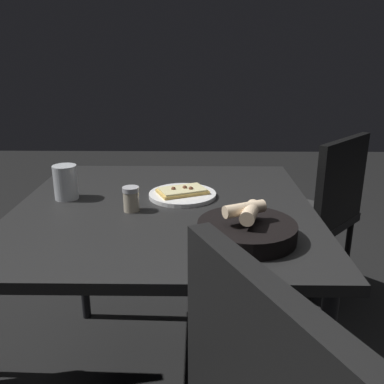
{
  "coord_description": "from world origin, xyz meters",
  "views": [
    {
      "loc": [
        -1.29,
        -0.11,
        1.21
      ],
      "look_at": [
        0.01,
        -0.09,
        0.78
      ],
      "focal_mm": 39.18,
      "sensor_mm": 36.0,
      "label": 1
    }
  ],
  "objects_px": {
    "dining_table": "(165,223)",
    "pepper_shaker": "(131,200)",
    "chair_spare": "(314,209)",
    "pizza_plate": "(183,194)",
    "beer_glass": "(66,184)",
    "bread_basket": "(247,229)"
  },
  "relations": [
    {
      "from": "dining_table",
      "to": "pepper_shaker",
      "type": "relative_size",
      "value": 12.58
    },
    {
      "from": "dining_table",
      "to": "chair_spare",
      "type": "relative_size",
      "value": 1.15
    },
    {
      "from": "pizza_plate",
      "to": "beer_glass",
      "type": "relative_size",
      "value": 2.0
    },
    {
      "from": "bread_basket",
      "to": "pepper_shaker",
      "type": "bearing_deg",
      "value": 58.96
    },
    {
      "from": "pepper_shaker",
      "to": "pizza_plate",
      "type": "bearing_deg",
      "value": -48.58
    },
    {
      "from": "dining_table",
      "to": "pepper_shaker",
      "type": "xyz_separation_m",
      "value": [
        -0.05,
        0.1,
        0.1
      ]
    },
    {
      "from": "dining_table",
      "to": "beer_glass",
      "type": "distance_m",
      "value": 0.36
    },
    {
      "from": "dining_table",
      "to": "bread_basket",
      "type": "height_order",
      "value": "bread_basket"
    },
    {
      "from": "bread_basket",
      "to": "beer_glass",
      "type": "height_order",
      "value": "beer_glass"
    },
    {
      "from": "pizza_plate",
      "to": "pepper_shaker",
      "type": "distance_m",
      "value": 0.21
    },
    {
      "from": "pepper_shaker",
      "to": "chair_spare",
      "type": "xyz_separation_m",
      "value": [
        0.65,
        -0.77,
        -0.27
      ]
    },
    {
      "from": "pizza_plate",
      "to": "pepper_shaker",
      "type": "relative_size",
      "value": 2.96
    },
    {
      "from": "beer_glass",
      "to": "dining_table",
      "type": "bearing_deg",
      "value": -100.06
    },
    {
      "from": "beer_glass",
      "to": "chair_spare",
      "type": "relative_size",
      "value": 0.14
    },
    {
      "from": "dining_table",
      "to": "chair_spare",
      "type": "bearing_deg",
      "value": -48.24
    },
    {
      "from": "pizza_plate",
      "to": "pepper_shaker",
      "type": "bearing_deg",
      "value": 131.42
    },
    {
      "from": "pepper_shaker",
      "to": "chair_spare",
      "type": "bearing_deg",
      "value": -49.68
    },
    {
      "from": "dining_table",
      "to": "bread_basket",
      "type": "xyz_separation_m",
      "value": [
        -0.26,
        -0.24,
        0.09
      ]
    },
    {
      "from": "beer_glass",
      "to": "bread_basket",
      "type": "bearing_deg",
      "value": -118.86
    },
    {
      "from": "pizza_plate",
      "to": "bread_basket",
      "type": "xyz_separation_m",
      "value": [
        -0.34,
        -0.18,
        0.02
      ]
    },
    {
      "from": "pizza_plate",
      "to": "beer_glass",
      "type": "bearing_deg",
      "value": 93.34
    },
    {
      "from": "pizza_plate",
      "to": "chair_spare",
      "type": "xyz_separation_m",
      "value": [
        0.51,
        -0.61,
        -0.25
      ]
    }
  ]
}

